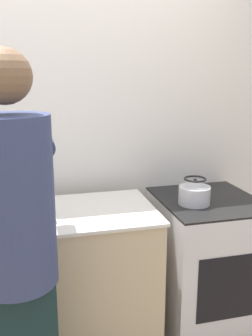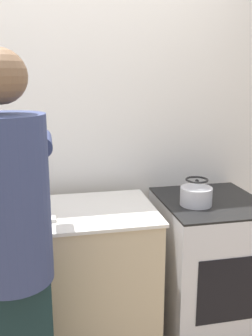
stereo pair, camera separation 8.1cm
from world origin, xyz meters
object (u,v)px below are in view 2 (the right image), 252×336
at_px(oven, 208,267).
at_px(person, 13,248).
at_px(cutting_board, 25,215).
at_px(knife, 26,213).
at_px(kettle, 196,194).

bearing_deg(oven, person, -154.47).
xyz_separation_m(person, cutting_board, (0.02, 0.46, -0.03)).
xyz_separation_m(oven, knife, (-1.10, -0.09, 0.49)).
distance_m(oven, knife, 1.21).
xyz_separation_m(person, knife, (0.03, 0.45, -0.01)).
bearing_deg(cutting_board, kettle, 1.31).
bearing_deg(person, cutting_board, 87.20).
height_order(person, kettle, person).
relative_size(oven, person, 0.52).
bearing_deg(person, oven, 25.53).
relative_size(oven, kettle, 4.83).
height_order(knife, kettle, kettle).
distance_m(cutting_board, kettle, 0.98).
relative_size(cutting_board, kettle, 1.72).
bearing_deg(cutting_board, person, -92.80).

